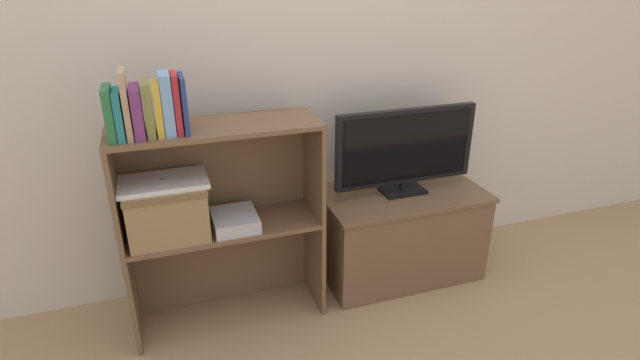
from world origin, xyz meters
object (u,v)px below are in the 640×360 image
(book_tan, at_px, (126,104))
(book_mustard, at_px, (158,109))
(book_teal, at_px, (119,115))
(book_crimson, at_px, (176,103))
(tv_stand, at_px, (399,232))
(book_plum, at_px, (137,112))
(book_olive, at_px, (148,109))
(magazine_stack, at_px, (235,220))
(book_forest, at_px, (109,113))
(book_skyblue, at_px, (167,104))
(tv, at_px, (406,149))
(storage_basket_left, at_px, (167,208))
(book_navy, at_px, (184,104))
(laptop, at_px, (163,182))

(book_tan, relative_size, book_mustard, 1.29)
(book_teal, relative_size, book_crimson, 0.79)
(tv_stand, relative_size, book_plum, 4.34)
(book_plum, bearing_deg, book_olive, 0.00)
(book_teal, relative_size, magazine_stack, 0.82)
(book_forest, distance_m, book_skyblue, 0.21)
(tv, height_order, book_plum, book_plum)
(book_crimson, distance_m, storage_basket_left, 0.45)
(tv_stand, height_order, book_skyblue, book_skyblue)
(tv, bearing_deg, tv_stand, 90.00)
(book_olive, bearing_deg, book_navy, 0.00)
(tv_stand, bearing_deg, book_mustard, -173.85)
(book_olive, relative_size, book_crimson, 0.90)
(tv, distance_m, book_plum, 1.25)
(book_forest, relative_size, book_teal, 1.08)
(book_tan, bearing_deg, book_mustard, 0.00)
(laptop, bearing_deg, book_skyblue, -30.64)
(tv, distance_m, book_forest, 1.35)
(book_tan, distance_m, magazine_stack, 0.66)
(book_olive, relative_size, book_navy, 0.93)
(book_navy, bearing_deg, book_tan, 180.00)
(book_plum, relative_size, book_navy, 0.87)
(book_teal, bearing_deg, book_forest, 180.00)
(book_teal, bearing_deg, book_mustard, 0.00)
(tv, xyz_separation_m, book_navy, (-1.03, -0.12, 0.35))
(laptop, bearing_deg, book_forest, -168.54)
(book_plum, bearing_deg, book_crimson, 0.00)
(book_teal, xyz_separation_m, book_mustard, (0.14, 0.00, 0.01))
(tv, height_order, book_tan, book_tan)
(tv_stand, relative_size, book_navy, 3.76)
(book_olive, relative_size, storage_basket_left, 0.63)
(tv_stand, distance_m, storage_basket_left, 1.21)
(book_forest, distance_m, book_tan, 0.07)
(book_tan, distance_m, book_olive, 0.08)
(book_olive, height_order, storage_basket_left, book_olive)
(book_plum, bearing_deg, laptop, 28.66)
(book_forest, bearing_deg, storage_basket_left, 11.46)
(book_navy, bearing_deg, tv_stand, 6.71)
(book_plum, height_order, storage_basket_left, book_plum)
(book_plum, relative_size, laptop, 0.54)
(tv_stand, relative_size, book_crimson, 3.63)
(book_teal, bearing_deg, storage_basket_left, 14.31)
(tv, height_order, book_crimson, book_crimson)
(book_navy, xyz_separation_m, laptop, (-0.11, 0.03, -0.32))
(tv_stand, distance_m, magazine_stack, 0.92)
(book_plum, bearing_deg, tv, 5.70)
(tv, relative_size, storage_basket_left, 2.25)
(book_skyblue, relative_size, laptop, 0.66)
(tv_stand, relative_size, book_olive, 4.04)
(tv, distance_m, storage_basket_left, 1.15)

